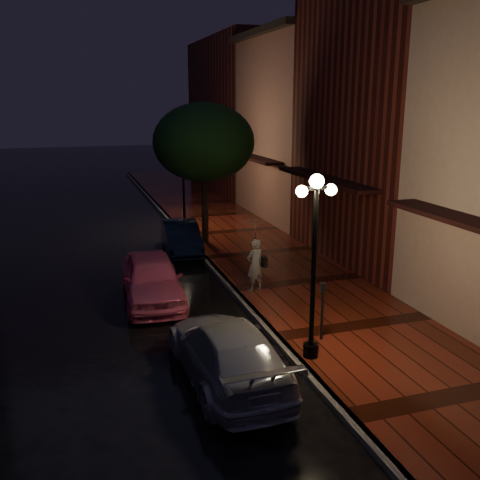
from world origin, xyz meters
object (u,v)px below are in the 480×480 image
object	(u,v)px
silver_car	(227,352)
streetlamp_far	(183,176)
streetlamp_near	(314,257)
navy_car	(181,237)
pink_car	(152,279)
woman_with_umbrella	(255,243)
street_tree	(204,145)
parking_meter	(322,305)

from	to	relation	value
silver_car	streetlamp_far	bearing A→B (deg)	-99.63
streetlamp_near	navy_car	world-z (taller)	streetlamp_near
pink_car	streetlamp_far	bearing A→B (deg)	75.05
silver_car	woman_with_umbrella	distance (m)	5.49
street_tree	silver_car	size ratio (longest dim) A/B	1.24
street_tree	woman_with_umbrella	bearing A→B (deg)	-90.05
street_tree	parking_meter	size ratio (longest dim) A/B	3.86
silver_car	woman_with_umbrella	size ratio (longest dim) A/B	1.99
silver_car	woman_with_umbrella	xyz separation A→B (m)	(2.36, 4.85, 1.02)
street_tree	pink_car	size ratio (longest dim) A/B	1.35
silver_car	navy_car	bearing A→B (deg)	-97.53
woman_with_umbrella	silver_car	bearing A→B (deg)	47.50
pink_car	woman_with_umbrella	distance (m)	3.35
street_tree	pink_car	xyz separation A→B (m)	(-3.18, -5.90, -3.51)
streetlamp_near	navy_car	xyz separation A→B (m)	(-0.95, 10.22, -1.96)
pink_car	woman_with_umbrella	world-z (taller)	woman_with_umbrella
streetlamp_far	streetlamp_near	bearing A→B (deg)	-90.00
streetlamp_near	pink_car	world-z (taller)	streetlamp_near
streetlamp_near	streetlamp_far	size ratio (longest dim) A/B	1.00
streetlamp_near	silver_car	bearing A→B (deg)	-174.65
streetlamp_near	pink_car	distance (m)	6.16
streetlamp_near	streetlamp_far	distance (m)	14.00
street_tree	parking_meter	distance (m)	10.72
streetlamp_far	pink_car	size ratio (longest dim) A/B	1.00
street_tree	silver_car	distance (m)	11.98
navy_car	parking_meter	world-z (taller)	parking_meter
woman_with_umbrella	streetlamp_near	bearing A→B (deg)	70.36
street_tree	navy_car	bearing A→B (deg)	-147.46
street_tree	pink_car	bearing A→B (deg)	-118.35
pink_car	navy_car	xyz separation A→B (m)	(1.97, 5.13, -0.10)
pink_car	woman_with_umbrella	xyz separation A→B (m)	(3.18, -0.44, 0.97)
streetlamp_near	silver_car	distance (m)	2.86
pink_car	silver_car	world-z (taller)	pink_car
silver_car	streetlamp_near	bearing A→B (deg)	-175.84
woman_with_umbrella	navy_car	bearing A→B (deg)	-94.34
navy_car	woman_with_umbrella	bearing A→B (deg)	-73.22
silver_car	parking_meter	size ratio (longest dim) A/B	3.11
streetlamp_far	parking_meter	size ratio (longest dim) A/B	2.87
pink_car	woman_with_umbrella	bearing A→B (deg)	-4.71
pink_car	parking_meter	world-z (taller)	parking_meter
pink_car	street_tree	bearing A→B (deg)	64.88
parking_meter	street_tree	bearing A→B (deg)	111.65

